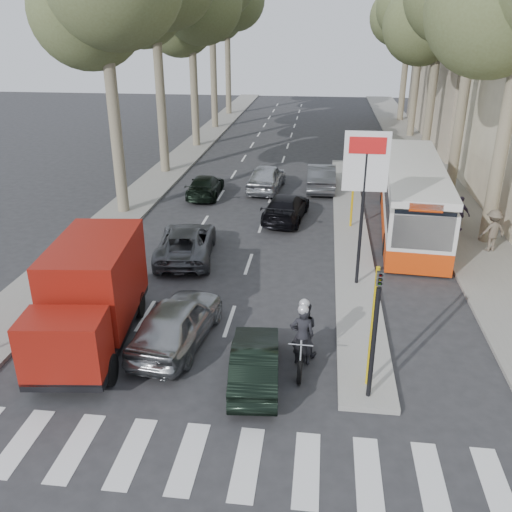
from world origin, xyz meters
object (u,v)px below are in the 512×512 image
(dark_hatchback, at_px, (255,362))
(motorcycle, at_px, (303,334))
(red_truck, at_px, (91,294))
(silver_hatchback, at_px, (177,322))
(city_bus, at_px, (412,194))

(dark_hatchback, bearing_deg, motorcycle, -143.21)
(dark_hatchback, height_order, motorcycle, motorcycle)
(red_truck, bearing_deg, silver_hatchback, -2.15)
(dark_hatchback, height_order, city_bus, city_bus)
(silver_hatchback, bearing_deg, dark_hatchback, 156.20)
(red_truck, bearing_deg, motorcycle, -8.67)
(motorcycle, bearing_deg, silver_hatchback, 174.60)
(red_truck, distance_m, motorcycle, 6.21)
(dark_hatchback, distance_m, motorcycle, 1.64)
(silver_hatchback, xyz_separation_m, red_truck, (-2.45, -0.18, 0.86))
(red_truck, bearing_deg, city_bus, 40.61)
(dark_hatchback, distance_m, red_truck, 5.23)
(red_truck, height_order, city_bus, red_truck)
(dark_hatchback, relative_size, city_bus, 0.31)
(silver_hatchback, relative_size, motorcycle, 1.92)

